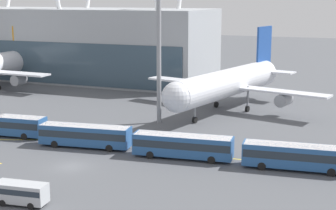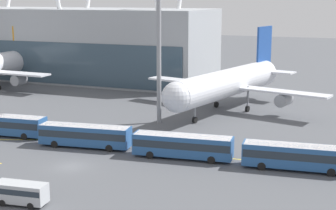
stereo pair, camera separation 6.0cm
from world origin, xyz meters
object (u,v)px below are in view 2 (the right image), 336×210
(shuttle_bus_1, at_px, (85,134))
(service_van_foreground, at_px, (21,192))
(shuttle_bus_3, at_px, (297,155))
(floodlight_mast, at_px, (159,19))
(airliner_at_gate_far, at_px, (230,82))
(shuttle_bus_2, at_px, (183,145))
(shuttle_bus_0, at_px, (5,124))

(shuttle_bus_1, relative_size, service_van_foreground, 2.37)
(shuttle_bus_1, height_order, shuttle_bus_3, same)
(service_van_foreground, relative_size, floodlight_mast, 0.19)
(shuttle_bus_1, distance_m, shuttle_bus_3, 28.59)
(airliner_at_gate_far, bearing_deg, service_van_foreground, 4.33)
(shuttle_bus_2, bearing_deg, floodlight_mast, 115.23)
(shuttle_bus_3, bearing_deg, shuttle_bus_2, 177.24)
(shuttle_bus_2, xyz_separation_m, shuttle_bus_3, (14.29, 0.73, 0.00))
(airliner_at_gate_far, xyz_separation_m, floodlight_mast, (-8.43, -13.34, 11.82))
(shuttle_bus_3, distance_m, floodlight_mast, 32.95)
(shuttle_bus_1, relative_size, floodlight_mast, 0.44)
(shuttle_bus_0, bearing_deg, shuttle_bus_2, -6.80)
(shuttle_bus_1, height_order, service_van_foreground, shuttle_bus_1)
(shuttle_bus_1, bearing_deg, shuttle_bus_0, 169.03)
(shuttle_bus_1, bearing_deg, service_van_foreground, -85.11)
(shuttle_bus_1, height_order, floodlight_mast, floodlight_mast)
(airliner_at_gate_far, bearing_deg, shuttle_bus_2, 16.96)
(shuttle_bus_3, relative_size, service_van_foreground, 2.37)
(service_van_foreground, bearing_deg, shuttle_bus_3, -146.03)
(airliner_at_gate_far, distance_m, shuttle_bus_3, 33.58)
(shuttle_bus_3, relative_size, floodlight_mast, 0.44)
(airliner_at_gate_far, height_order, shuttle_bus_2, airliner_at_gate_far)
(airliner_at_gate_far, distance_m, shuttle_bus_0, 39.91)
(airliner_at_gate_far, distance_m, service_van_foreground, 50.95)
(floodlight_mast, bearing_deg, shuttle_bus_1, -103.66)
(airliner_at_gate_far, relative_size, shuttle_bus_1, 2.86)
(shuttle_bus_1, bearing_deg, shuttle_bus_2, -6.55)
(shuttle_bus_2, bearing_deg, service_van_foreground, -122.50)
(service_van_foreground, bearing_deg, shuttle_bus_2, -123.04)
(shuttle_bus_3, bearing_deg, floodlight_mast, 141.19)
(shuttle_bus_0, xyz_separation_m, shuttle_bus_1, (14.29, -0.89, 0.00))
(airliner_at_gate_far, bearing_deg, shuttle_bus_1, -8.89)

